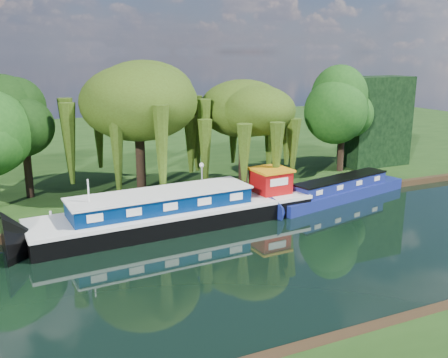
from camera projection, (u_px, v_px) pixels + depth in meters
name	position (u px, v px, depth m)	size (l,w,h in m)	color
ground	(269.00, 258.00, 26.34)	(120.00, 120.00, 0.00)	black
far_bank	(119.00, 146.00, 56.23)	(120.00, 52.00, 0.45)	black
dutch_barge	(179.00, 211.00, 31.10)	(18.13, 5.10, 3.78)	black
narrowboat	(341.00, 191.00, 36.70)	(12.46, 4.75, 1.80)	navy
red_dinghy	(65.00, 241.00, 28.61)	(1.91, 2.68, 0.55)	#960A0B
willow_left	(138.00, 103.00, 35.92)	(7.54, 7.54, 9.04)	black
willow_right	(244.00, 119.00, 36.82)	(5.96, 5.96, 7.27)	black
tree_far_mid	(23.00, 121.00, 34.51)	(4.83, 4.83, 7.91)	black
tree_far_right	(343.00, 109.00, 42.44)	(4.75, 4.75, 7.78)	black
conifer_hedge	(376.00, 121.00, 45.25)	(6.00, 3.00, 8.00)	black
lamppost	(202.00, 171.00, 35.19)	(0.36, 0.36, 2.56)	silver
mooring_posts	(200.00, 200.00, 33.30)	(19.16, 0.16, 1.00)	silver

